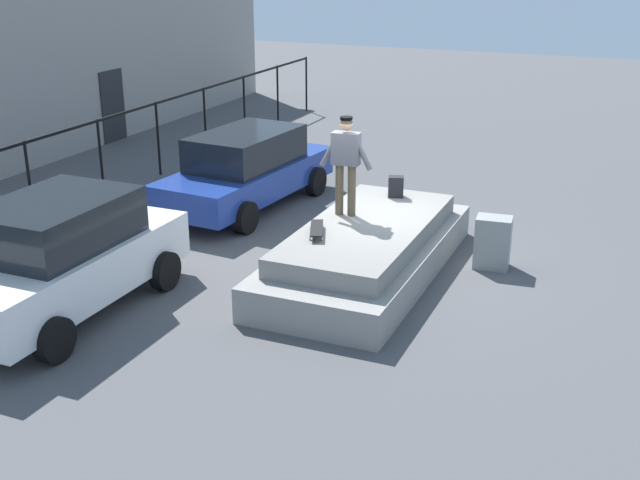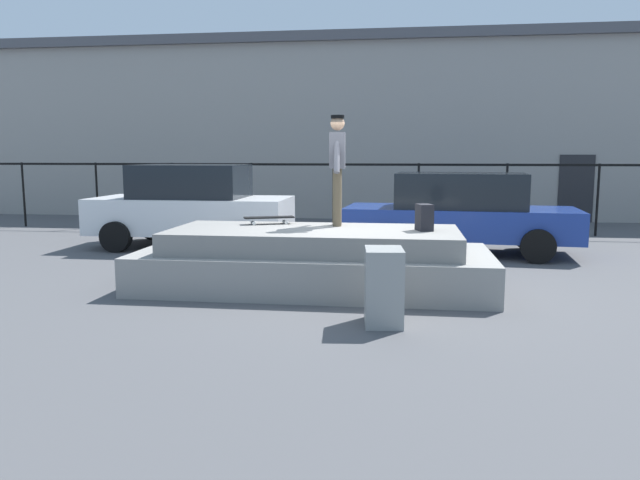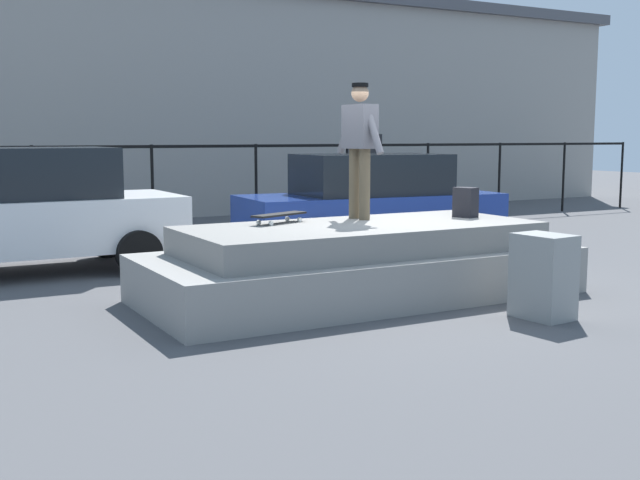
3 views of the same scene
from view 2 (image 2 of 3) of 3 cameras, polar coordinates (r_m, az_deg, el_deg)
name	(u,v)px [view 2 (image 2 of 3)]	position (r m, az deg, el deg)	size (l,w,h in m)	color
ground_plane	(355,286)	(9.46, 3.25, -4.27)	(60.00, 60.00, 0.00)	#4C4C4F
concrete_ledge	(314,261)	(9.25, -0.57, -1.96)	(5.26, 2.28, 0.89)	gray
skateboarder	(337,162)	(9.59, 1.63, 7.33)	(0.28, 0.93, 1.71)	brown
skateboard	(269,218)	(9.88, -4.78, 2.08)	(0.82, 0.49, 0.12)	black
backpack	(424,217)	(9.11, 9.71, 2.09)	(0.28, 0.20, 0.39)	black
car_white_sedan_near	(192,206)	(13.59, -11.88, 3.16)	(4.23, 2.14, 1.79)	white
car_blue_sedan_mid	(460,212)	(12.73, 12.91, 2.52)	(4.74, 2.29, 1.64)	navy
utility_box	(384,287)	(7.28, 5.97, -4.35)	(0.44, 0.60, 0.91)	gray
fence_row	(376,184)	(15.83, 5.21, 5.25)	(24.06, 0.06, 1.79)	black
warehouse_building	(385,130)	(22.66, 6.08, 10.13)	(29.50, 7.61, 5.72)	gray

